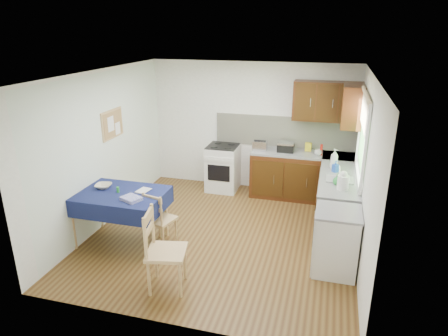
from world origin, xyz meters
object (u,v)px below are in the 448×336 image
(kettle, at_px, (343,181))
(dining_table, at_px, (119,199))
(chair_near, at_px, (162,248))
(toaster, at_px, (260,146))
(chair_far, at_px, (159,218))
(dish_rack, at_px, (340,179))
(sandwich_press, at_px, (286,147))

(kettle, bearing_deg, dining_table, -165.81)
(chair_near, bearing_deg, dining_table, 39.13)
(chair_near, distance_m, toaster, 3.30)
(chair_far, distance_m, dish_rack, 2.80)
(dining_table, height_order, kettle, kettle)
(sandwich_press, xyz_separation_m, kettle, (1.02, -1.62, 0.04))
(chair_far, height_order, chair_near, chair_near)
(chair_far, height_order, dish_rack, dish_rack)
(dining_table, bearing_deg, dish_rack, -1.37)
(sandwich_press, bearing_deg, dining_table, -142.84)
(chair_near, relative_size, kettle, 3.79)
(chair_far, bearing_deg, toaster, -100.24)
(dish_rack, relative_size, kettle, 1.46)
(chair_far, relative_size, toaster, 3.30)
(dining_table, relative_size, chair_far, 1.56)
(chair_far, height_order, sandwich_press, sandwich_press)
(chair_near, height_order, dish_rack, dish_rack)
(toaster, distance_m, sandwich_press, 0.48)
(chair_near, bearing_deg, kettle, -63.31)
(chair_near, distance_m, kettle, 2.72)
(dish_rack, bearing_deg, chair_far, -169.04)
(chair_near, bearing_deg, dish_rack, -57.27)
(dining_table, xyz_separation_m, dish_rack, (3.13, 1.16, 0.21))
(chair_near, relative_size, sandwich_press, 3.52)
(toaster, height_order, dish_rack, toaster)
(dining_table, xyz_separation_m, sandwich_press, (2.14, 2.42, 0.27))
(dining_table, xyz_separation_m, kettle, (3.16, 0.80, 0.31))
(sandwich_press, height_order, dish_rack, dish_rack)
(kettle, bearing_deg, sandwich_press, 122.10)
(sandwich_press, bearing_deg, chair_near, -119.62)
(chair_far, xyz_separation_m, sandwich_press, (1.55, 2.36, 0.53))
(toaster, relative_size, sandwich_press, 0.88)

